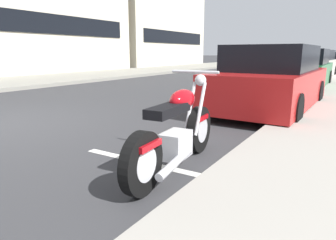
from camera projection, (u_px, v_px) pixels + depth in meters
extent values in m
cube|color=gray|center=(122.00, 73.00, 19.09)|extent=(120.00, 5.00, 0.14)
cube|color=silver|center=(157.00, 165.00, 3.62)|extent=(0.12, 2.20, 0.01)
cylinder|color=black|center=(199.00, 129.00, 4.07)|extent=(0.63, 0.16, 0.62)
cylinder|color=silver|center=(199.00, 129.00, 4.07)|extent=(0.35, 0.15, 0.34)
cylinder|color=black|center=(142.00, 164.00, 2.82)|extent=(0.63, 0.16, 0.62)
cylinder|color=silver|center=(142.00, 164.00, 2.82)|extent=(0.35, 0.15, 0.34)
cube|color=silver|center=(175.00, 145.00, 3.45)|extent=(0.42, 0.29, 0.30)
cube|color=black|center=(168.00, 110.00, 3.19)|extent=(0.70, 0.27, 0.10)
ellipsoid|color=#B20C14|center=(183.00, 100.00, 3.49)|extent=(0.50, 0.28, 0.24)
cube|color=#B20C14|center=(144.00, 145.00, 2.82)|extent=(0.37, 0.21, 0.06)
cube|color=#B20C14|center=(199.00, 117.00, 4.01)|extent=(0.33, 0.19, 0.06)
cylinder|color=silver|center=(190.00, 108.00, 3.90)|extent=(0.34, 0.07, 0.65)
cylinder|color=silver|center=(200.00, 109.00, 3.84)|extent=(0.34, 0.07, 0.65)
cylinder|color=silver|center=(195.00, 72.00, 3.74)|extent=(0.09, 0.62, 0.04)
sphere|color=silver|center=(201.00, 80.00, 3.94)|extent=(0.15, 0.15, 0.15)
cylinder|color=silver|center=(175.00, 163.00, 3.14)|extent=(0.71, 0.15, 0.16)
cube|color=#AD1919|center=(271.00, 87.00, 6.99)|extent=(4.35, 1.87, 0.76)
cube|color=black|center=(272.00, 58.00, 6.77)|extent=(2.39, 1.68, 0.56)
cylinder|color=black|center=(255.00, 89.00, 8.63)|extent=(0.62, 0.23, 0.62)
cylinder|color=black|center=(317.00, 93.00, 7.77)|extent=(0.62, 0.23, 0.62)
cylinder|color=black|center=(213.00, 102.00, 6.31)|extent=(0.62, 0.23, 0.62)
cylinder|color=black|center=(295.00, 110.00, 5.45)|extent=(0.62, 0.23, 0.62)
cube|color=#236638|center=(301.00, 74.00, 11.27)|extent=(4.54, 1.75, 0.76)
cube|color=black|center=(302.00, 56.00, 11.06)|extent=(2.30, 1.60, 0.53)
cylinder|color=black|center=(287.00, 77.00, 12.96)|extent=(0.62, 0.22, 0.62)
cylinder|color=black|center=(328.00, 78.00, 12.15)|extent=(0.62, 0.22, 0.62)
cylinder|color=black|center=(269.00, 82.00, 10.49)|extent=(0.62, 0.22, 0.62)
cylinder|color=black|center=(319.00, 85.00, 9.68)|extent=(0.62, 0.22, 0.62)
cube|color=beige|center=(313.00, 67.00, 15.79)|extent=(4.73, 1.99, 0.79)
cube|color=black|center=(314.00, 55.00, 15.68)|extent=(2.60, 1.76, 0.50)
cylinder|color=black|center=(302.00, 70.00, 17.54)|extent=(0.63, 0.24, 0.62)
cylinder|color=black|center=(334.00, 71.00, 16.63)|extent=(0.63, 0.24, 0.62)
cylinder|color=black|center=(289.00, 73.00, 15.05)|extent=(0.63, 0.24, 0.62)
cylinder|color=black|center=(326.00, 75.00, 14.15)|extent=(0.63, 0.24, 0.62)
cube|color=#4C515B|center=(331.00, 65.00, 20.38)|extent=(4.36, 1.96, 0.71)
cube|color=black|center=(332.00, 56.00, 20.08)|extent=(2.32, 1.71, 0.50)
cylinder|color=black|center=(319.00, 67.00, 22.00)|extent=(0.63, 0.25, 0.62)
cylinder|color=black|center=(316.00, 68.00, 19.59)|extent=(0.63, 0.25, 0.62)
cube|color=black|center=(280.00, 58.00, 33.07)|extent=(1.97, 5.55, 0.86)
cube|color=black|center=(281.00, 51.00, 32.91)|extent=(1.85, 4.00, 0.66)
cylinder|color=black|center=(261.00, 61.00, 33.38)|extent=(0.27, 0.76, 0.76)
cylinder|color=black|center=(265.00, 61.00, 34.83)|extent=(0.27, 0.76, 0.76)
cylinder|color=black|center=(297.00, 62.00, 31.46)|extent=(0.27, 0.76, 0.76)
cylinder|color=black|center=(300.00, 61.00, 32.91)|extent=(0.27, 0.76, 0.76)
cube|color=black|center=(53.00, 24.00, 17.03)|extent=(11.43, 0.06, 1.10)
cube|color=beige|center=(139.00, 3.00, 29.93)|extent=(12.17, 8.59, 12.26)
cube|color=black|center=(176.00, 38.00, 28.44)|extent=(10.22, 0.06, 1.10)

